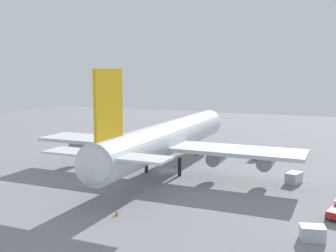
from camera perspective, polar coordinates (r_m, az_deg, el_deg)
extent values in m
plane|color=gray|center=(83.21, 0.00, -6.29)|extent=(234.41, 234.41, 0.00)
cylinder|color=silver|center=(81.83, 0.00, -1.67)|extent=(52.66, 6.50, 6.50)
sphere|color=silver|center=(106.24, 5.66, 0.47)|extent=(6.37, 6.37, 6.37)
sphere|color=silver|center=(59.07, -10.26, -5.48)|extent=(5.52, 5.52, 5.52)
cube|color=yellow|center=(61.27, -8.27, 3.04)|extent=(7.37, 0.50, 10.40)
cube|color=silver|center=(58.91, -4.37, -4.44)|extent=(4.74, 9.75, 0.36)
cube|color=silver|center=(64.30, -12.57, -3.58)|extent=(4.74, 9.75, 0.36)
cube|color=silver|center=(74.98, 9.33, -3.40)|extent=(8.95, 24.84, 0.70)
cube|color=silver|center=(86.42, -9.48, -1.93)|extent=(8.95, 24.84, 0.70)
cylinder|color=gray|center=(77.23, 6.80, -4.33)|extent=(5.20, 2.73, 2.73)
cylinder|color=gray|center=(75.20, 13.54, -4.82)|extent=(5.20, 2.73, 2.73)
cylinder|color=gray|center=(85.63, -7.00, -3.14)|extent=(5.20, 2.73, 2.73)
cylinder|color=gray|center=(90.57, -12.02, -2.65)|extent=(5.20, 2.73, 2.73)
cylinder|color=black|center=(98.16, 3.92, -3.08)|extent=(0.70, 0.70, 3.53)
cylinder|color=black|center=(79.09, 1.62, -5.72)|extent=(0.70, 0.70, 3.53)
cylinder|color=black|center=(81.94, -3.04, -5.25)|extent=(0.70, 0.70, 3.53)
cylinder|color=black|center=(64.11, 22.16, -10.77)|extent=(0.94, 0.52, 0.89)
cylinder|color=black|center=(61.23, 21.25, -11.59)|extent=(0.94, 0.52, 0.89)
cube|color=#333338|center=(108.64, 0.36, -2.21)|extent=(2.52, 2.48, 1.86)
cube|color=yellow|center=(107.99, -0.83, -2.51)|extent=(3.62, 3.71, 0.99)
cylinder|color=black|center=(107.75, 0.48, -2.80)|extent=(0.81, 0.86, 0.90)
cylinder|color=black|center=(109.77, 0.12, -2.60)|extent=(0.81, 0.86, 0.90)
cylinder|color=black|center=(106.86, -1.02, -2.89)|extent=(0.81, 0.86, 0.90)
cylinder|color=black|center=(108.89, -1.36, -2.69)|extent=(0.81, 0.86, 0.90)
cube|color=#333338|center=(95.93, 12.22, -3.76)|extent=(2.45, 2.31, 1.85)
cube|color=#B21E19|center=(94.71, 13.01, -4.20)|extent=(2.94, 3.03, 1.00)
cylinder|color=black|center=(96.87, 12.65, -4.22)|extent=(0.68, 0.82, 0.80)
cylinder|color=black|center=(95.38, 11.73, -4.38)|extent=(0.68, 0.82, 0.80)
cylinder|color=black|center=(95.28, 13.65, -4.45)|extent=(0.68, 0.82, 0.80)
cylinder|color=black|center=(93.76, 12.73, -4.62)|extent=(0.68, 0.82, 0.80)
cube|color=#B7BCC6|center=(53.35, 19.47, -13.91)|extent=(2.56, 3.26, 1.78)
cube|color=#B7BCC6|center=(77.75, 17.11, -6.90)|extent=(3.66, 2.97, 1.95)
cone|color=orange|center=(107.64, 5.03, -2.90)|extent=(0.48, 0.48, 0.69)
cone|color=orange|center=(58.98, -7.16, -11.90)|extent=(0.57, 0.57, 0.81)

